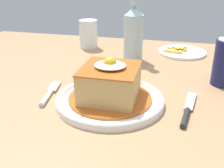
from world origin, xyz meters
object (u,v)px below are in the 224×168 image
beer_bottle_clear (134,31)px  fork (49,94)px  main_plate (110,99)px  knife (187,113)px  side_plate_fries (181,52)px  drinking_glass (89,36)px

beer_bottle_clear → fork: bearing=-115.9°
main_plate → knife: (0.18, -0.02, -0.00)m
fork → beer_bottle_clear: beer_bottle_clear is taller
fork → knife: same height
knife → beer_bottle_clear: size_ratio=0.62×
main_plate → knife: 0.18m
knife → main_plate: bearing=174.8°
main_plate → side_plate_fries: bearing=69.9°
beer_bottle_clear → drinking_glass: 0.22m
main_plate → knife: size_ratio=1.53×
main_plate → side_plate_fries: (0.16, 0.43, -0.00)m
drinking_glass → side_plate_fries: size_ratio=0.62×
main_plate → drinking_glass: drinking_glass is taller
knife → beer_bottle_clear: 0.39m
fork → drinking_glass: bearing=94.4°
main_plate → drinking_glass: bearing=114.0°
beer_bottle_clear → side_plate_fries: (0.16, 0.11, -0.09)m
fork → side_plate_fries: 0.53m
beer_bottle_clear → side_plate_fries: size_ratio=1.56×
side_plate_fries → fork: bearing=-125.8°
side_plate_fries → drinking_glass: bearing=-178.4°
fork → drinking_glass: (-0.03, 0.42, 0.04)m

